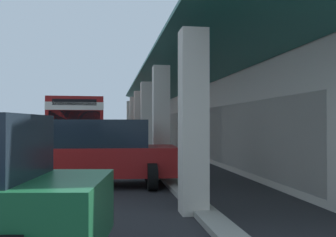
{
  "coord_description": "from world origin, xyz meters",
  "views": [
    {
      "loc": [
        18.87,
        3.03,
        1.85
      ],
      "look_at": [
        -2.25,
        6.25,
        2.14
      ],
      "focal_mm": 40.75,
      "sensor_mm": 36.0,
      "label": 1
    }
  ],
  "objects_px": {
    "parked_suv_red": "(94,152)",
    "potted_palm": "(152,138)",
    "pedestrian": "(57,151)",
    "transit_bus": "(79,124)"
  },
  "relations": [
    {
      "from": "transit_bus",
      "to": "potted_palm",
      "type": "bearing_deg",
      "value": 144.8
    },
    {
      "from": "potted_palm",
      "to": "parked_suv_red",
      "type": "bearing_deg",
      "value": -11.38
    },
    {
      "from": "pedestrian",
      "to": "potted_palm",
      "type": "xyz_separation_m",
      "value": [
        -16.97,
        5.08,
        -0.2
      ]
    },
    {
      "from": "parked_suv_red",
      "to": "potted_palm",
      "type": "height_order",
      "value": "potted_palm"
    },
    {
      "from": "transit_bus",
      "to": "parked_suv_red",
      "type": "distance_m",
      "value": 11.57
    },
    {
      "from": "parked_suv_red",
      "to": "pedestrian",
      "type": "distance_m",
      "value": 2.21
    },
    {
      "from": "parked_suv_red",
      "to": "potted_palm",
      "type": "bearing_deg",
      "value": 168.62
    },
    {
      "from": "pedestrian",
      "to": "potted_palm",
      "type": "relative_size",
      "value": 0.74
    },
    {
      "from": "transit_bus",
      "to": "pedestrian",
      "type": "height_order",
      "value": "transit_bus"
    },
    {
      "from": "parked_suv_red",
      "to": "pedestrian",
      "type": "xyz_separation_m",
      "value": [
        -1.78,
        -1.31,
        -0.09
      ]
    }
  ]
}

